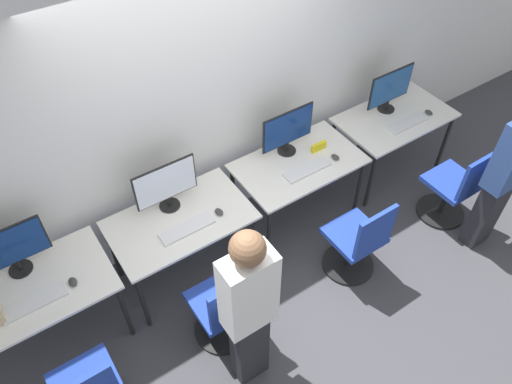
{
  "coord_description": "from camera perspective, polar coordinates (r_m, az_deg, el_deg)",
  "views": [
    {
      "loc": [
        -1.58,
        -2.22,
        3.88
      ],
      "look_at": [
        0.0,
        0.14,
        0.89
      ],
      "focal_mm": 35.0,
      "sensor_mm": 36.0,
      "label": 1
    }
  ],
  "objects": [
    {
      "name": "person_left",
      "position": [
        3.41,
        -0.84,
        -13.15
      ],
      "size": [
        0.36,
        0.22,
        1.71
      ],
      "color": "#232328",
      "rests_on": "ground_plane"
    },
    {
      "name": "keyboard_far_left",
      "position": [
        3.99,
        -23.98,
        -11.42
      ],
      "size": [
        0.46,
        0.14,
        0.02
      ],
      "color": "silver",
      "rests_on": "desk_far_left"
    },
    {
      "name": "mouse_right",
      "position": [
        4.69,
        9.05,
        3.95
      ],
      "size": [
        0.06,
        0.09,
        0.03
      ],
      "color": "#333333",
      "rests_on": "desk_right"
    },
    {
      "name": "office_chair_left",
      "position": [
        4.05,
        -3.65,
        -13.39
      ],
      "size": [
        0.48,
        0.48,
        0.91
      ],
      "color": "black",
      "rests_on": "ground_plane"
    },
    {
      "name": "keyboard_right",
      "position": [
        4.54,
        5.87,
        2.59
      ],
      "size": [
        0.46,
        0.14,
        0.02
      ],
      "color": "silver",
      "rests_on": "desk_right"
    },
    {
      "name": "mouse_left",
      "position": [
        4.17,
        -4.24,
        -2.29
      ],
      "size": [
        0.06,
        0.09,
        0.03
      ],
      "color": "#333333",
      "rests_on": "desk_left"
    },
    {
      "name": "desk_left",
      "position": [
        4.23,
        -8.59,
        -3.77
      ],
      "size": [
        1.18,
        0.71,
        0.74
      ],
      "color": "silver",
      "rests_on": "ground_plane"
    },
    {
      "name": "keyboard_far_right",
      "position": [
        5.24,
        16.83,
        7.54
      ],
      "size": [
        0.46,
        0.14,
        0.02
      ],
      "color": "silver",
      "rests_on": "desk_far_right"
    },
    {
      "name": "desk_far_right",
      "position": [
        5.36,
        15.49,
        7.69
      ],
      "size": [
        1.18,
        0.71,
        0.74
      ],
      "color": "silver",
      "rests_on": "ground_plane"
    },
    {
      "name": "person_far_right",
      "position": [
        4.76,
        26.72,
        2.04
      ],
      "size": [
        0.36,
        0.22,
        1.67
      ],
      "color": "#232328",
      "rests_on": "ground_plane"
    },
    {
      "name": "mouse_far_left",
      "position": [
        3.98,
        -20.21,
        -9.61
      ],
      "size": [
        0.06,
        0.09,
        0.03
      ],
      "color": "#333333",
      "rests_on": "desk_far_left"
    },
    {
      "name": "monitor_far_left",
      "position": [
        4.03,
        -26.36,
        -5.9
      ],
      "size": [
        0.54,
        0.18,
        0.46
      ],
      "color": "black",
      "rests_on": "desk_far_left"
    },
    {
      "name": "desk_right",
      "position": [
        4.67,
        4.85,
        2.69
      ],
      "size": [
        1.18,
        0.71,
        0.74
      ],
      "color": "silver",
      "rests_on": "ground_plane"
    },
    {
      "name": "office_chair_far_right",
      "position": [
        5.21,
        21.7,
        0.2
      ],
      "size": [
        0.48,
        0.48,
        0.91
      ],
      "color": "black",
      "rests_on": "ground_plane"
    },
    {
      "name": "office_chair_right",
      "position": [
        4.5,
        11.49,
        -5.82
      ],
      "size": [
        0.48,
        0.48,
        0.91
      ],
      "color": "black",
      "rests_on": "ground_plane"
    },
    {
      "name": "monitor_right",
      "position": [
        4.56,
        3.65,
        7.06
      ],
      "size": [
        0.54,
        0.18,
        0.46
      ],
      "color": "black",
      "rests_on": "desk_right"
    },
    {
      "name": "placard_right",
      "position": [
        4.74,
        7.18,
        5.17
      ],
      "size": [
        0.16,
        0.03,
        0.08
      ],
      "color": "yellow",
      "rests_on": "desk_right"
    },
    {
      "name": "monitor_left",
      "position": [
        4.11,
        -10.25,
        0.79
      ],
      "size": [
        0.54,
        0.18,
        0.46
      ],
      "color": "black",
      "rests_on": "desk_left"
    },
    {
      "name": "wall_back",
      "position": [
        4.24,
        -5.29,
        10.47
      ],
      "size": [
        12.0,
        0.05,
        2.8
      ],
      "color": "silver",
      "rests_on": "ground_plane"
    },
    {
      "name": "ground_plane",
      "position": [
        4.74,
        0.96,
        -8.43
      ],
      "size": [
        20.0,
        20.0,
        0.0
      ],
      "primitive_type": "plane",
      "color": "#3D3D42"
    },
    {
      "name": "keyboard_left",
      "position": [
        4.09,
        -7.89,
        -4.13
      ],
      "size": [
        0.46,
        0.14,
        0.02
      ],
      "color": "silver",
      "rests_on": "desk_left"
    },
    {
      "name": "desk_far_left",
      "position": [
        4.13,
        -24.09,
        -10.84
      ],
      "size": [
        1.18,
        0.71,
        0.74
      ],
      "color": "silver",
      "rests_on": "ground_plane"
    },
    {
      "name": "mouse_far_right",
      "position": [
        5.44,
        19.14,
        8.6
      ],
      "size": [
        0.06,
        0.09,
        0.03
      ],
      "color": "#333333",
      "rests_on": "desk_far_right"
    },
    {
      "name": "monitor_far_right",
      "position": [
        5.25,
        15.1,
        11.33
      ],
      "size": [
        0.54,
        0.18,
        0.46
      ],
      "color": "black",
      "rests_on": "desk_far_right"
    }
  ]
}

